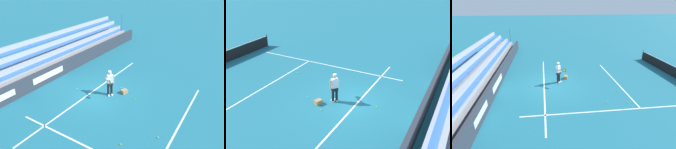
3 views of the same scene
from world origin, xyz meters
The scene contains 13 objects.
ground_plane centered at (0.00, 0.00, 0.00)m, with size 160.00×160.00×0.00m, color #1E6B7F.
court_baseline_white centered at (0.00, -0.50, 0.00)m, with size 12.00×0.10×0.01m, color white.
court_sideline_white centered at (4.11, 4.00, 0.00)m, with size 0.10×12.00×0.01m, color white.
court_service_line_white centered at (0.00, 5.50, 0.00)m, with size 8.22×0.10×0.01m, color white.
back_wall_sponsor_board centered at (0.01, -4.07, 0.55)m, with size 25.02×0.25×1.10m.
tennis_player centered at (-0.36, 0.73, 0.89)m, with size 0.98×0.80×1.71m.
ball_box_cardboard centered at (-1.07, 1.40, 0.13)m, with size 0.40×0.30×0.26m, color #A87F51.
tennis_ball_far_right centered at (-1.56, 0.90, 0.03)m, with size 0.07×0.07×0.07m, color #CCE533.
tennis_ball_stray_back centered at (0.17, -1.62, 0.03)m, with size 0.07×0.07×0.07m, color #CCE533.
tennis_ball_on_baseline centered at (-0.77, 2.30, 0.03)m, with size 0.07×0.07×0.07m, color #CCE533.
tennis_ball_toward_net centered at (1.80, 4.89, 0.03)m, with size 0.07×0.07×0.07m, color #CCE533.
tennis_ball_midcourt centered at (3.17, 3.59, 0.03)m, with size 0.07×0.07×0.07m, color #CCE533.
tennis_ball_far_left centered at (3.39, 5.00, 0.03)m, with size 0.07×0.07×0.07m, color #CCE533.
Camera 2 is at (-11.75, -5.56, 7.68)m, focal length 42.00 mm.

